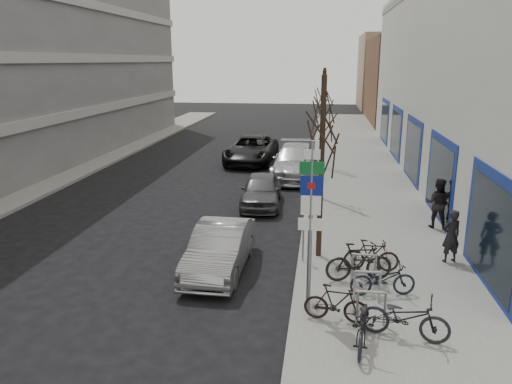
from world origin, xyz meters
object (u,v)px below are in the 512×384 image
(meter_front, at_px, (303,236))
(bike_far_inner, at_px, (371,255))
(bike_far_curb, at_px, (405,313))
(parked_car_mid, at_px, (261,190))
(tree_near, at_px, (323,125))
(pedestrian_far, at_px, (438,203))
(bike_near_left, at_px, (364,321))
(meter_back, at_px, (313,162))
(parked_car_back, at_px, (296,162))
(lane_car, at_px, (251,149))
(bike_mid_curb, at_px, (383,276))
(tree_mid, at_px, (324,105))
(bike_mid_inner, at_px, (359,261))
(bike_near_right, at_px, (336,303))
(meter_mid, at_px, (309,189))
(parked_car_front, at_px, (220,248))
(bike_rack, at_px, (367,283))
(pedestrian_near, at_px, (451,236))
(tree_far, at_px, (324,95))
(highway_sign_pole, at_px, (311,217))

(meter_front, bearing_deg, bike_far_inner, -13.59)
(bike_far_curb, xyz_separation_m, parked_car_mid, (-4.29, 10.02, -0.05))
(tree_near, height_order, pedestrian_far, tree_near)
(parked_car_mid, bearing_deg, bike_near_left, -75.10)
(meter_back, distance_m, parked_car_back, 1.01)
(parked_car_back, height_order, lane_car, parked_car_back)
(bike_mid_curb, bearing_deg, tree_mid, -0.24)
(tree_mid, height_order, bike_mid_inner, tree_mid)
(tree_mid, distance_m, bike_near_right, 11.01)
(meter_mid, height_order, pedestrian_far, pedestrian_far)
(parked_car_front, bearing_deg, bike_near_right, -39.32)
(pedestrian_far, bearing_deg, lane_car, -34.18)
(bike_near_right, bearing_deg, parked_car_mid, 24.46)
(bike_rack, height_order, lane_car, lane_car)
(bike_mid_curb, bearing_deg, pedestrian_near, -52.03)
(meter_front, xyz_separation_m, parked_car_mid, (-1.99, 6.07, -0.25))
(parked_car_mid, bearing_deg, meter_back, 64.78)
(bike_mid_inner, height_order, parked_car_front, parked_car_front)
(tree_near, xyz_separation_m, lane_car, (-4.14, 14.51, -3.32))
(bike_mid_curb, height_order, pedestrian_near, pedestrian_near)
(pedestrian_near, bearing_deg, parked_car_front, -11.20)
(bike_mid_inner, bearing_deg, bike_rack, 173.28)
(tree_far, bearing_deg, bike_rack, -85.68)
(tree_far, bearing_deg, pedestrian_far, -67.41)
(tree_near, bearing_deg, bike_near_left, -78.57)
(meter_back, relative_size, bike_far_inner, 0.82)
(tree_mid, bearing_deg, tree_near, -90.00)
(bike_far_inner, bearing_deg, bike_near_right, 160.32)
(pedestrian_far, bearing_deg, bike_far_curb, 93.59)
(highway_sign_pole, xyz_separation_m, meter_mid, (-0.25, 8.51, -1.54))
(meter_mid, relative_size, pedestrian_near, 0.80)
(highway_sign_pole, xyz_separation_m, bike_far_inner, (1.67, 2.55, -1.84))
(highway_sign_pole, bearing_deg, lane_car, 102.33)
(parked_car_back, relative_size, pedestrian_far, 3.18)
(bike_mid_inner, relative_size, pedestrian_far, 1.01)
(bike_rack, bearing_deg, parked_car_front, 156.72)
(bike_mid_curb, distance_m, parked_car_mid, 8.99)
(highway_sign_pole, distance_m, parked_car_mid, 9.52)
(meter_back, xyz_separation_m, pedestrian_far, (4.53, -7.31, 0.13))
(meter_back, height_order, bike_mid_curb, meter_back)
(bike_near_right, height_order, bike_mid_inner, bike_mid_inner)
(pedestrian_near, bearing_deg, bike_far_inner, 1.27)
(highway_sign_pole, height_order, bike_far_curb, highway_sign_pole)
(bike_far_curb, bearing_deg, bike_near_right, 82.65)
(tree_near, bearing_deg, tree_mid, 90.00)
(bike_rack, relative_size, tree_far, 0.41)
(highway_sign_pole, distance_m, bike_near_right, 2.01)
(bike_mid_inner, bearing_deg, parked_car_front, 70.22)
(bike_rack, height_order, tree_near, tree_near)
(meter_front, distance_m, parked_car_front, 2.46)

